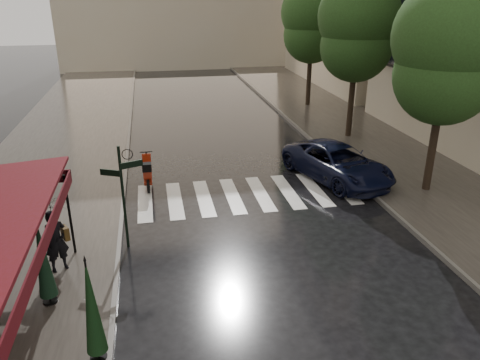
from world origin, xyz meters
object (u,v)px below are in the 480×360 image
object	(u,v)px
scooter	(148,173)
parked_car	(337,163)
pedestrian_with_umbrella	(52,214)
parasol_front	(92,307)
parasol_back	(43,258)

from	to	relation	value
scooter	parked_car	distance (m)	7.37
pedestrian_with_umbrella	parked_car	distance (m)	10.90
parasol_front	parasol_back	distance (m)	2.48
parked_car	parasol_front	distance (m)	11.94
pedestrian_with_umbrella	parked_car	world-z (taller)	pedestrian_with_umbrella
pedestrian_with_umbrella	parasol_front	world-z (taller)	pedestrian_with_umbrella
scooter	parasol_front	size ratio (longest dim) A/B	0.77
pedestrian_with_umbrella	parasol_back	size ratio (longest dim) A/B	1.10
scooter	parasol_front	xyz separation A→B (m)	(-1.09, -9.10, 0.83)
parasol_front	parasol_back	xyz separation A→B (m)	(-1.29, 2.12, -0.05)
pedestrian_with_umbrella	scooter	size ratio (longest dim) A/B	1.36
parked_car	scooter	bearing A→B (deg)	156.55
scooter	parasol_back	size ratio (longest dim) A/B	0.81
parasol_front	pedestrian_with_umbrella	bearing A→B (deg)	109.55
pedestrian_with_umbrella	scooter	xyz separation A→B (m)	(2.35, 5.55, -1.21)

